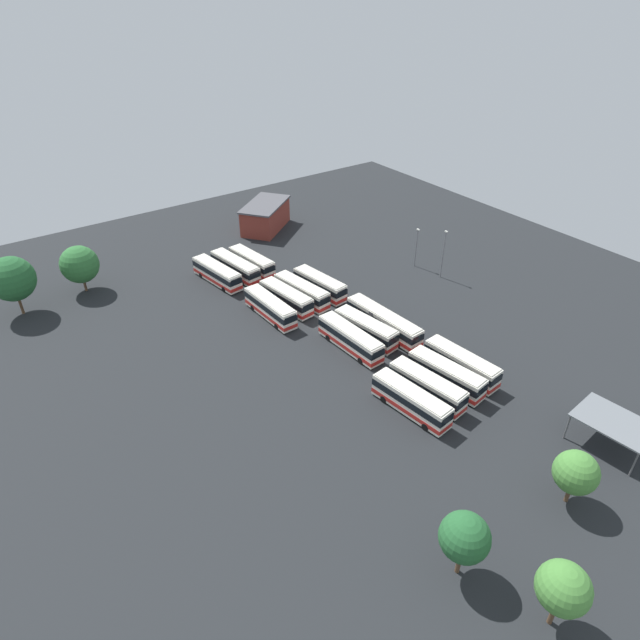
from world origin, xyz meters
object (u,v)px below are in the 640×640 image
bus_row3_slot1 (427,387)px  depot_building (265,216)px  tree_west_edge (80,264)px  bus_row3_slot0 (411,401)px  bus_row1_slot1 (286,298)px  lamp_post_near_entrance (416,246)px  lamp_post_mid_lot (443,252)px  bus_row0_slot1 (235,267)px  bus_row3_slot2 (446,375)px  bus_row0_slot0 (217,273)px  bus_row1_slot2 (301,291)px  tree_north_edge (12,279)px  bus_row1_slot3 (320,285)px  bus_row2_slot1 (350,339)px  maintenance_shelter (614,422)px  tree_northwest (576,473)px  tree_south_edge (465,537)px  bus_row3_slot3 (461,364)px  bus_row2_slot2 (366,329)px  bus_row2_slot3 (383,322)px  bus_row0_slot2 (252,262)px  tree_east_edge (563,588)px  bus_row1_slot0 (270,308)px

bus_row3_slot1 → depot_building: bearing=169.3°
tree_west_edge → bus_row3_slot0: bearing=23.9°
bus_row1_slot1 → lamp_post_near_entrance: size_ratio=1.47×
lamp_post_mid_lot → bus_row1_slot1: bearing=-104.4°
tree_west_edge → bus_row0_slot1: bearing=66.3°
bus_row3_slot2 → bus_row0_slot0: bearing=-164.8°
bus_row3_slot1 → lamp_post_near_entrance: size_ratio=1.48×
bus_row1_slot1 → lamp_post_mid_lot: (7.30, 28.40, 3.08)m
bus_row1_slot2 → bus_row3_slot0: same height
tree_north_edge → bus_row3_slot1: bearing=36.0°
bus_row1_slot3 → tree_north_edge: tree_north_edge is taller
bus_row0_slot1 → depot_building: depot_building is taller
bus_row0_slot0 → lamp_post_mid_lot: lamp_post_mid_lot is taller
bus_row2_slot1 → tree_west_edge: 48.37m
bus_row2_slot1 → bus_row3_slot0: size_ratio=1.05×
lamp_post_near_entrance → depot_building: bearing=-156.4°
bus_row1_slot3 → maintenance_shelter: 48.83m
bus_row3_slot0 → bus_row3_slot1: same height
bus_row0_slot0 → tree_northwest: tree_northwest is taller
bus_row3_slot2 → tree_south_edge: tree_south_edge is taller
bus_row1_slot1 → bus_row2_slot1: size_ratio=0.93×
bus_row0_slot1 → bus_row3_slot3: (43.38, 11.51, -0.00)m
bus_row1_slot1 → bus_row1_slot2: 3.22m
bus_row2_slot2 → bus_row3_slot2: size_ratio=0.98×
bus_row2_slot3 → bus_row3_slot2: 14.76m
depot_building → bus_row2_slot1: bearing=-15.6°
bus_row3_slot1 → bus_row2_slot3: bearing=159.6°
bus_row0_slot2 → tree_north_edge: bearing=-103.2°
bus_row3_slot0 → lamp_post_near_entrance: (-28.88, 28.51, 2.31)m
bus_row0_slot1 → maintenance_shelter: bearing=13.9°
bus_row3_slot2 → tree_east_edge: tree_east_edge is taller
tree_south_edge → tree_east_edge: (7.86, 2.91, 0.02)m
bus_row0_slot0 → bus_row3_slot0: 44.77m
bus_row0_slot1 → bus_row2_slot2: bearing=12.2°
bus_row1_slot0 → tree_south_edge: size_ratio=1.54×
bus_row3_slot0 → depot_building: size_ratio=0.78×
bus_row3_slot3 → bus_row2_slot1: bearing=-147.6°
tree_west_edge → tree_east_edge: size_ratio=1.13×
bus_row3_slot3 → maintenance_shelter: size_ratio=1.28×
depot_building → tree_west_edge: (5.01, -39.24, 2.26)m
bus_row3_slot3 → tree_east_edge: bearing=-34.9°
tree_north_edge → depot_building: bearing=97.6°
bus_row1_slot0 → tree_south_edge: (47.71, -8.70, 3.21)m
maintenance_shelter → lamp_post_mid_lot: size_ratio=0.98×
bus_row3_slot1 → bus_row3_slot2: size_ratio=0.99×
bus_row3_slot3 → lamp_post_mid_lot: 28.49m
maintenance_shelter → lamp_post_mid_lot: lamp_post_mid_lot is taller
bus_row1_slot2 → bus_row3_slot1: 29.82m
bus_row3_slot0 → maintenance_shelter: bearing=40.0°
bus_row1_slot3 → depot_building: bearing=166.9°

